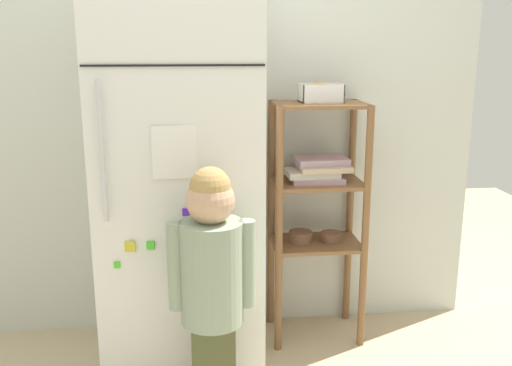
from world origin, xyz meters
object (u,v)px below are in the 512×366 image
object	(u,v)px
pantry_shelf_unit	(317,194)
fruit_bin	(321,94)
refrigerator	(180,176)
child_standing	(212,272)

from	to	relation	value
pantry_shelf_unit	fruit_bin	size ratio (longest dim) A/B	6.06
pantry_shelf_unit	fruit_bin	distance (m)	0.49
refrigerator	child_standing	distance (m)	0.56
refrigerator	pantry_shelf_unit	xyz separation A→B (m)	(0.66, 0.16, -0.15)
child_standing	pantry_shelf_unit	size ratio (longest dim) A/B	0.86
child_standing	pantry_shelf_unit	xyz separation A→B (m)	(0.54, 0.63, 0.12)
child_standing	refrigerator	bearing A→B (deg)	104.57
refrigerator	pantry_shelf_unit	size ratio (longest dim) A/B	1.49
refrigerator	fruit_bin	bearing A→B (deg)	15.22
refrigerator	child_standing	xyz separation A→B (m)	(0.12, -0.47, -0.27)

